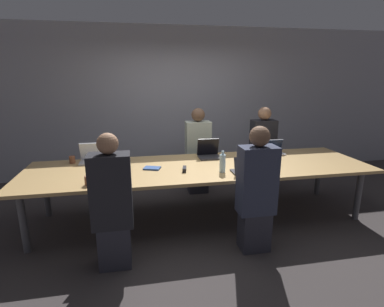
{
  "coord_description": "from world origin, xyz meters",
  "views": [
    {
      "loc": [
        -0.83,
        -3.72,
        1.93
      ],
      "look_at": [
        -0.1,
        0.1,
        0.9
      ],
      "focal_mm": 28.0,
      "sensor_mm": 36.0,
      "label": 1
    }
  ],
  "objects_px": {
    "laptop_near_left": "(113,179)",
    "bottle_near_midright": "(223,163)",
    "laptop_far_right": "(273,150)",
    "laptop_far_left": "(93,156)",
    "cup_far_left": "(72,160)",
    "cup_far_right": "(256,151)",
    "person_near_left": "(112,205)",
    "person_near_midright": "(256,192)",
    "cup_near_midright": "(264,167)",
    "person_far_right": "(262,150)",
    "cup_near_left": "(89,180)",
    "laptop_far_center": "(209,152)",
    "person_far_center": "(198,152)",
    "stapler": "(184,169)",
    "laptop_near_midright": "(247,168)"
  },
  "relations": [
    {
      "from": "cup_far_left",
      "to": "person_far_center",
      "type": "relative_size",
      "value": 0.07
    },
    {
      "from": "stapler",
      "to": "bottle_near_midright",
      "type": "bearing_deg",
      "value": -4.17
    },
    {
      "from": "laptop_near_left",
      "to": "stapler",
      "type": "bearing_deg",
      "value": -158.68
    },
    {
      "from": "person_far_center",
      "to": "laptop_far_center",
      "type": "bearing_deg",
      "value": -84.61
    },
    {
      "from": "stapler",
      "to": "laptop_near_left",
      "type": "bearing_deg",
      "value": -146.92
    },
    {
      "from": "person_near_left",
      "to": "person_near_midright",
      "type": "xyz_separation_m",
      "value": [
        1.53,
        0.02,
        0.01
      ]
    },
    {
      "from": "laptop_near_midright",
      "to": "laptop_far_right",
      "type": "bearing_deg",
      "value": -132.35
    },
    {
      "from": "laptop_near_left",
      "to": "bottle_near_midright",
      "type": "height_order",
      "value": "bottle_near_midright"
    },
    {
      "from": "laptop_far_left",
      "to": "stapler",
      "type": "height_order",
      "value": "laptop_far_left"
    },
    {
      "from": "laptop_near_left",
      "to": "cup_near_left",
      "type": "distance_m",
      "value": 0.27
    },
    {
      "from": "laptop_near_left",
      "to": "laptop_far_center",
      "type": "xyz_separation_m",
      "value": [
        1.31,
        0.91,
        0.01
      ]
    },
    {
      "from": "person_near_left",
      "to": "person_near_midright",
      "type": "distance_m",
      "value": 1.53
    },
    {
      "from": "cup_near_midright",
      "to": "person_far_right",
      "type": "height_order",
      "value": "person_far_right"
    },
    {
      "from": "cup_far_left",
      "to": "person_far_right",
      "type": "bearing_deg",
      "value": 8.08
    },
    {
      "from": "laptop_far_center",
      "to": "bottle_near_midright",
      "type": "xyz_separation_m",
      "value": [
        -0.0,
        -0.71,
        0.04
      ]
    },
    {
      "from": "laptop_near_left",
      "to": "person_near_left",
      "type": "height_order",
      "value": "person_near_left"
    },
    {
      "from": "person_near_left",
      "to": "bottle_near_midright",
      "type": "bearing_deg",
      "value": -155.82
    },
    {
      "from": "person_far_center",
      "to": "person_near_midright",
      "type": "relative_size",
      "value": 1.0
    },
    {
      "from": "cup_far_left",
      "to": "person_near_left",
      "type": "distance_m",
      "value": 1.48
    },
    {
      "from": "cup_near_midright",
      "to": "laptop_far_left",
      "type": "bearing_deg",
      "value": 159.38
    },
    {
      "from": "person_far_center",
      "to": "cup_far_right",
      "type": "height_order",
      "value": "person_far_center"
    },
    {
      "from": "laptop_far_center",
      "to": "cup_near_midright",
      "type": "distance_m",
      "value": 0.92
    },
    {
      "from": "laptop_near_left",
      "to": "cup_near_midright",
      "type": "xyz_separation_m",
      "value": [
        1.85,
        0.16,
        -0.02
      ]
    },
    {
      "from": "person_far_center",
      "to": "person_near_midright",
      "type": "bearing_deg",
      "value": -81.56
    },
    {
      "from": "cup_far_left",
      "to": "laptop_far_left",
      "type": "bearing_deg",
      "value": 4.11
    },
    {
      "from": "person_far_center",
      "to": "bottle_near_midright",
      "type": "distance_m",
      "value": 1.25
    },
    {
      "from": "laptop_far_left",
      "to": "laptop_near_left",
      "type": "bearing_deg",
      "value": -71.39
    },
    {
      "from": "laptop_far_left",
      "to": "cup_far_left",
      "type": "bearing_deg",
      "value": -175.89
    },
    {
      "from": "person_far_center",
      "to": "person_far_right",
      "type": "height_order",
      "value": "same"
    },
    {
      "from": "laptop_far_left",
      "to": "stapler",
      "type": "distance_m",
      "value": 1.35
    },
    {
      "from": "cup_far_left",
      "to": "cup_far_right",
      "type": "height_order",
      "value": "cup_far_right"
    },
    {
      "from": "person_far_center",
      "to": "person_far_right",
      "type": "xyz_separation_m",
      "value": [
        1.11,
        -0.05,
        0.0
      ]
    },
    {
      "from": "bottle_near_midright",
      "to": "person_far_right",
      "type": "bearing_deg",
      "value": 48.17
    },
    {
      "from": "cup_far_right",
      "to": "laptop_far_left",
      "type": "bearing_deg",
      "value": 178.47
    },
    {
      "from": "laptop_near_left",
      "to": "cup_near_midright",
      "type": "distance_m",
      "value": 1.86
    },
    {
      "from": "laptop_far_left",
      "to": "laptop_near_left",
      "type": "xyz_separation_m",
      "value": [
        0.33,
        -0.98,
        -0.01
      ]
    },
    {
      "from": "laptop_far_left",
      "to": "cup_near_left",
      "type": "bearing_deg",
      "value": -85.91
    },
    {
      "from": "bottle_near_midright",
      "to": "laptop_far_right",
      "type": "height_order",
      "value": "bottle_near_midright"
    },
    {
      "from": "laptop_far_left",
      "to": "cup_far_left",
      "type": "distance_m",
      "value": 0.27
    },
    {
      "from": "laptop_near_left",
      "to": "laptop_far_left",
      "type": "bearing_deg",
      "value": -71.39
    },
    {
      "from": "cup_near_left",
      "to": "cup_far_right",
      "type": "height_order",
      "value": "cup_far_right"
    },
    {
      "from": "bottle_near_midright",
      "to": "laptop_far_right",
      "type": "distance_m",
      "value": 1.25
    },
    {
      "from": "bottle_near_midright",
      "to": "laptop_far_left",
      "type": "bearing_deg",
      "value": 154.61
    },
    {
      "from": "laptop_far_left",
      "to": "laptop_near_left",
      "type": "height_order",
      "value": "laptop_far_left"
    },
    {
      "from": "laptop_far_center",
      "to": "laptop_near_midright",
      "type": "distance_m",
      "value": 0.86
    },
    {
      "from": "bottle_near_midright",
      "to": "laptop_far_right",
      "type": "relative_size",
      "value": 0.88
    },
    {
      "from": "cup_near_midright",
      "to": "person_far_right",
      "type": "xyz_separation_m",
      "value": [
        0.52,
        1.22,
        -0.11
      ]
    },
    {
      "from": "bottle_near_midright",
      "to": "cup_near_left",
      "type": "bearing_deg",
      "value": -174.56
    },
    {
      "from": "laptop_far_center",
      "to": "person_far_center",
      "type": "height_order",
      "value": "person_far_center"
    },
    {
      "from": "cup_near_left",
      "to": "laptop_far_right",
      "type": "height_order",
      "value": "laptop_far_right"
    }
  ]
}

